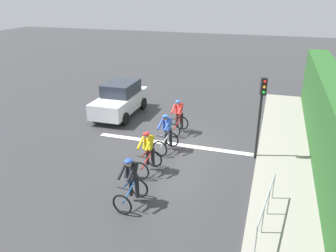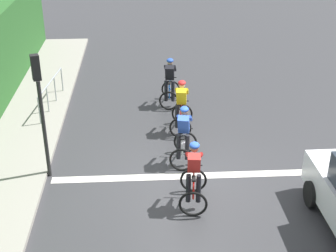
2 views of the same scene
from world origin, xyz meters
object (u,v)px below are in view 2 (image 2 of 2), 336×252
(traffic_light_near_crossing, at_px, (40,98))
(pedestrian_railing_kerbside, at_px, (51,89))
(cyclist_lead, at_px, (170,83))
(cyclist_second, at_px, (181,108))
(cyclist_mid, at_px, (184,137))
(cyclist_fourth, at_px, (194,177))

(traffic_light_near_crossing, distance_m, pedestrian_railing_kerbside, 4.51)
(traffic_light_near_crossing, relative_size, pedestrian_railing_kerbside, 1.21)
(cyclist_lead, xyz_separation_m, cyclist_second, (0.23, -2.07, 0.00))
(cyclist_lead, height_order, traffic_light_near_crossing, traffic_light_near_crossing)
(cyclist_lead, bearing_deg, pedestrian_railing_kerbside, -177.65)
(cyclist_mid, relative_size, cyclist_fourth, 1.00)
(traffic_light_near_crossing, bearing_deg, cyclist_second, 31.91)
(cyclist_mid, xyz_separation_m, traffic_light_near_crossing, (-3.65, -0.43, 1.43))
(cyclist_second, distance_m, pedestrian_railing_kerbside, 4.69)
(cyclist_fourth, bearing_deg, cyclist_lead, 91.87)
(cyclist_lead, distance_m, cyclist_mid, 3.98)
(pedestrian_railing_kerbside, bearing_deg, traffic_light_near_crossing, -82.71)
(cyclist_mid, relative_size, pedestrian_railing_kerbside, 0.60)
(cyclist_lead, relative_size, cyclist_second, 1.00)
(cyclist_lead, bearing_deg, cyclist_fourth, -88.13)
(cyclist_second, xyz_separation_m, pedestrian_railing_kerbside, (-4.28, 1.91, -0.04))
(cyclist_lead, bearing_deg, traffic_light_near_crossing, -128.59)
(cyclist_mid, bearing_deg, cyclist_lead, 91.91)
(cyclist_second, bearing_deg, cyclist_mid, -92.89)
(cyclist_mid, bearing_deg, cyclist_second, 87.11)
(cyclist_lead, relative_size, pedestrian_railing_kerbside, 0.60)
(cyclist_second, distance_m, cyclist_fourth, 3.91)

